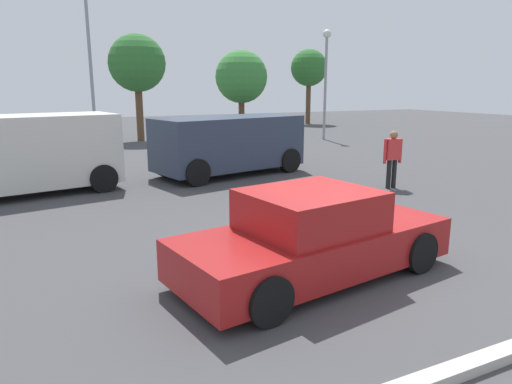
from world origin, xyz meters
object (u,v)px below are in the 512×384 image
object	(u,v)px
suv_dark	(229,143)
light_post_near	(88,35)
sedan_foreground	(313,238)
van_white	(9,153)
pedestrian	(393,154)
dog	(324,207)
light_post_mid	(326,65)

from	to	relation	value
suv_dark	light_post_near	world-z (taller)	light_post_near
sedan_foreground	van_white	bearing A→B (deg)	108.81
sedan_foreground	suv_dark	xyz separation A→B (m)	(2.13, 8.33, 0.42)
suv_dark	pedestrian	distance (m)	5.15
sedan_foreground	pedestrian	xyz separation A→B (m)	(5.41, 4.36, 0.35)
dog	van_white	size ratio (longest dim) A/B	0.12
sedan_foreground	suv_dark	size ratio (longest dim) A/B	0.88
dog	suv_dark	size ratio (longest dim) A/B	0.13
pedestrian	sedan_foreground	bearing A→B (deg)	138.43
sedan_foreground	pedestrian	world-z (taller)	pedestrian
van_white	pedestrian	bearing A→B (deg)	149.17
van_white	dog	bearing A→B (deg)	127.82
light_post_mid	suv_dark	bearing A→B (deg)	-139.55
suv_dark	light_post_mid	xyz separation A→B (m)	(8.65, 7.38, 2.92)
light_post_near	suv_dark	bearing A→B (deg)	-68.65
light_post_near	light_post_mid	world-z (taller)	light_post_near
sedan_foreground	van_white	distance (m)	8.99
sedan_foreground	light_post_mid	xyz separation A→B (m)	(10.79, 15.71, 3.34)
van_white	sedan_foreground	bearing A→B (deg)	107.39
dog	van_white	world-z (taller)	van_white
dog	light_post_near	bearing A→B (deg)	-146.69
dog	light_post_mid	distance (m)	16.33
sedan_foreground	light_post_near	world-z (taller)	light_post_near
sedan_foreground	dog	size ratio (longest dim) A/B	6.81
suv_dark	sedan_foreground	bearing A→B (deg)	-117.16
suv_dark	light_post_mid	world-z (taller)	light_post_mid
van_white	suv_dark	bearing A→B (deg)	173.19
van_white	suv_dark	xyz separation A→B (m)	(6.32, 0.40, -0.10)
light_post_mid	van_white	bearing A→B (deg)	-152.56
dog	light_post_near	xyz separation A→B (m)	(-2.89, 13.84, 4.68)
sedan_foreground	light_post_near	distance (m)	16.95
van_white	pedestrian	size ratio (longest dim) A/B	3.46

